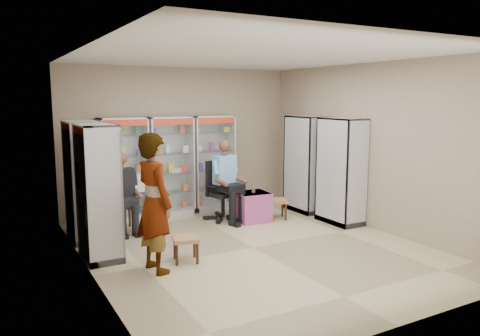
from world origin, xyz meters
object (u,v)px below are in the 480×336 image
cabinet_right_far (306,164)px  office_chair (223,191)px  cabinet_back_right (212,163)px  cabinet_left_near (98,192)px  cabinet_left_far (84,181)px  woven_stool_a (276,209)px  wooden_chair (122,205)px  standing_man (154,203)px  seated_shopkeeper (224,183)px  cabinet_right_near (341,171)px  cabinet_back_mid (170,166)px  woven_stool_b (186,249)px  cabinet_back_left (124,169)px  pink_trunk (253,207)px

cabinet_right_far → office_chair: size_ratio=1.72×
cabinet_back_right → cabinet_left_near: (-2.83, -2.03, 0.00)m
cabinet_left_far → woven_stool_a: 3.68m
wooden_chair → woven_stool_a: wooden_chair is taller
standing_man → seated_shopkeeper: bearing=-55.8°
cabinet_left_near → office_chair: bearing=112.5°
cabinet_right_near → cabinet_back_mid: bearing=49.2°
cabinet_left_far → woven_stool_b: bearing=29.1°
cabinet_left_near → cabinet_left_far: bearing=180.0°
cabinet_back_left → office_chair: cabinet_back_left is taller
cabinet_right_near → seated_shopkeeper: bearing=56.5°
cabinet_back_left → standing_man: size_ratio=1.04×
cabinet_left_near → pink_trunk: bearing=103.1°
wooden_chair → woven_stool_a: size_ratio=2.41×
wooden_chair → pink_trunk: size_ratio=1.60×
cabinet_left_far → pink_trunk: cabinet_left_far is taller
standing_man → wooden_chair: bearing=-12.6°
cabinet_left_far → woven_stool_a: size_ratio=5.13×
seated_shopkeeper → pink_trunk: seated_shopkeeper is taller
cabinet_left_far → seated_shopkeeper: (2.60, -0.07, -0.26)m
cabinet_back_mid → cabinet_left_far: 2.10m
cabinet_right_far → wooden_chair: 3.84m
seated_shopkeeper → office_chair: bearing=79.0°
cabinet_right_near → office_chair: cabinet_right_near is taller
cabinet_back_right → cabinet_right_near: size_ratio=1.00×
cabinet_back_right → pink_trunk: (0.23, -1.32, -0.72)m
wooden_chair → woven_stool_b: (0.37, -2.08, -0.29)m
cabinet_right_far → cabinet_left_near: 4.55m
cabinet_left_far → wooden_chair: 0.89m
cabinet_right_far → cabinet_right_near: size_ratio=1.00×
cabinet_back_mid → cabinet_right_far: size_ratio=1.00×
cabinet_left_near → woven_stool_a: cabinet_left_near is taller
cabinet_left_near → wooden_chair: (0.68, 1.30, -0.53)m
office_chair → pink_trunk: office_chair is taller
cabinet_back_mid → standing_man: 3.23m
woven_stool_b → office_chair: bearing=50.0°
cabinet_back_mid → wooden_chair: (-1.20, -0.73, -0.53)m
seated_shopkeeper → cabinet_right_near: bearing=-44.5°
cabinet_right_near → standing_man: cabinet_right_near is taller
wooden_chair → pink_trunk: (2.38, -0.59, -0.19)m
cabinet_right_far → cabinet_left_near: size_ratio=1.00×
cabinet_back_left → standing_man: 2.97m
cabinet_left_far → office_chair: (2.60, -0.02, -0.42)m
pink_trunk → standing_man: size_ratio=0.31×
cabinet_right_near → cabinet_left_far: bearing=73.7°
seated_shopkeeper → standing_man: bearing=-147.6°
wooden_chair → woven_stool_b: bearing=-80.0°
cabinet_back_left → pink_trunk: cabinet_back_left is taller
cabinet_right_far → office_chair: 1.91m
cabinet_back_mid → office_chair: (0.72, -0.95, -0.42)m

